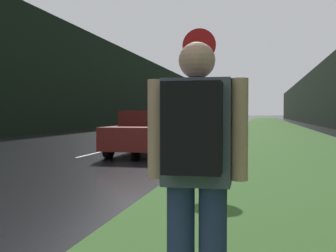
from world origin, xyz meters
The scene contains 11 objects.
grass_verge centered at (6.71, 40.00, 0.01)m, with size 6.00×240.00×0.02m, color #386028.
lane_stripe_c centered at (0.00, 13.03, 0.00)m, with size 0.12×3.00×0.01m, color silver.
lane_stripe_d centered at (0.00, 20.03, 0.00)m, with size 0.12×3.00×0.01m, color silver.
lane_stripe_e centered at (0.00, 27.03, 0.00)m, with size 0.12×3.00×0.01m, color silver.
treeline_far_side centered at (-9.71, 50.00, 4.14)m, with size 2.00×140.00×8.29m, color black.
treeline_near_side centered at (12.71, 50.00, 3.38)m, with size 2.00×140.00×6.77m, color black.
stop_sign centered at (4.23, 8.62, 2.00)m, with size 0.73×0.07×3.22m.
hitchhiker_with_backpack centered at (5.17, 2.06, 1.04)m, with size 0.63×0.43×1.81m.
car_passing_near centered at (1.85, 13.09, 0.73)m, with size 1.86×4.62×1.46m.
car_passing_far centered at (1.85, 29.68, 0.75)m, with size 1.84×4.29×1.51m.
car_oncoming centered at (-1.85, 41.92, 0.68)m, with size 1.89×4.12×1.37m.
Camera 1 is at (5.55, -0.49, 1.37)m, focal length 45.00 mm.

